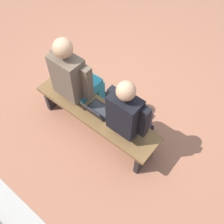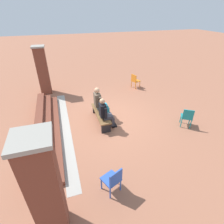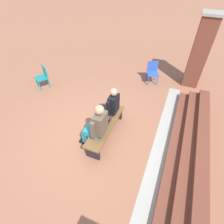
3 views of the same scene
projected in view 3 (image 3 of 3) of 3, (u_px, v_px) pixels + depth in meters
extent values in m
plane|color=#9E6047|center=(95.00, 134.00, 5.08)|extent=(60.00, 60.00, 0.00)
cube|color=#A8A399|center=(159.00, 152.00, 4.61)|extent=(6.34, 0.40, 0.01)
cube|color=brown|center=(185.00, 159.00, 4.38)|extent=(5.54, 0.90, 0.15)
cube|color=brown|center=(193.00, 158.00, 4.24)|extent=(5.54, 0.60, 0.15)
cube|color=brown|center=(202.00, 156.00, 4.09)|extent=(5.54, 0.30, 0.15)
cube|color=brown|center=(199.00, 54.00, 6.25)|extent=(0.56, 0.56, 2.50)
cube|color=gray|center=(213.00, 13.00, 5.38)|extent=(0.64, 0.64, 0.08)
cube|color=brown|center=(106.00, 125.00, 4.77)|extent=(1.80, 0.44, 0.05)
cube|color=black|center=(116.00, 113.00, 5.47)|extent=(0.06, 0.37, 0.40)
cube|color=black|center=(93.00, 153.00, 4.37)|extent=(0.06, 0.37, 0.40)
cube|color=#383842|center=(107.00, 111.00, 5.09)|extent=(0.32, 0.37, 0.13)
cube|color=#383842|center=(103.00, 114.00, 5.39)|extent=(0.10, 0.11, 0.45)
cube|color=black|center=(101.00, 118.00, 5.53)|extent=(0.10, 0.22, 0.07)
cube|color=#383842|center=(100.00, 118.00, 5.27)|extent=(0.10, 0.11, 0.45)
cube|color=black|center=(99.00, 122.00, 5.42)|extent=(0.10, 0.22, 0.07)
cube|color=black|center=(114.00, 104.00, 4.81)|extent=(0.36, 0.22, 0.52)
cube|color=maroon|center=(110.00, 104.00, 4.87)|extent=(0.05, 0.01, 0.31)
cube|color=black|center=(114.00, 99.00, 4.99)|extent=(0.08, 0.09, 0.45)
cube|color=black|center=(108.00, 109.00, 4.69)|extent=(0.08, 0.09, 0.45)
sphere|color=tan|center=(114.00, 92.00, 4.55)|extent=(0.21, 0.21, 0.21)
cube|color=teal|center=(93.00, 131.00, 4.50)|extent=(0.35, 0.41, 0.14)
cube|color=teal|center=(89.00, 133.00, 4.82)|extent=(0.11, 0.12, 0.45)
cube|color=black|center=(87.00, 137.00, 4.96)|extent=(0.11, 0.25, 0.07)
cube|color=teal|center=(85.00, 138.00, 4.69)|extent=(0.11, 0.12, 0.45)
cube|color=black|center=(84.00, 142.00, 4.83)|extent=(0.11, 0.25, 0.07)
cube|color=brown|center=(100.00, 123.00, 4.19)|extent=(0.39, 0.25, 0.58)
cube|color=brown|center=(102.00, 117.00, 4.40)|extent=(0.09, 0.10, 0.49)
cube|color=brown|center=(93.00, 130.00, 4.06)|extent=(0.09, 0.10, 0.49)
sphere|color=tan|center=(99.00, 110.00, 3.90)|extent=(0.23, 0.23, 0.23)
cube|color=black|center=(105.00, 123.00, 4.77)|extent=(0.32, 0.22, 0.02)
cube|color=#2D2D33|center=(104.00, 123.00, 4.77)|extent=(0.29, 0.15, 0.00)
cube|color=black|center=(109.00, 122.00, 4.66)|extent=(0.32, 0.07, 0.19)
cube|color=#33519E|center=(109.00, 122.00, 4.67)|extent=(0.28, 0.06, 0.17)
cube|color=#2D56B7|center=(153.00, 73.00, 6.85)|extent=(0.55, 0.55, 0.04)
cube|color=#2D56B7|center=(153.00, 66.00, 6.84)|extent=(0.19, 0.38, 0.40)
cylinder|color=#2D56B7|center=(148.00, 81.00, 6.86)|extent=(0.04, 0.04, 0.40)
cylinder|color=#2D56B7|center=(157.00, 81.00, 6.87)|extent=(0.04, 0.04, 0.40)
cylinder|color=#2D56B7|center=(147.00, 76.00, 7.13)|extent=(0.04, 0.04, 0.40)
cylinder|color=#2D56B7|center=(155.00, 76.00, 7.13)|extent=(0.04, 0.04, 0.40)
cube|color=teal|center=(41.00, 78.00, 6.61)|extent=(0.58, 0.58, 0.04)
cube|color=teal|center=(45.00, 71.00, 6.54)|extent=(0.25, 0.36, 0.40)
cylinder|color=teal|center=(37.00, 82.00, 6.79)|extent=(0.04, 0.04, 0.40)
cylinder|color=teal|center=(40.00, 86.00, 6.57)|extent=(0.04, 0.04, 0.40)
cylinder|color=teal|center=(46.00, 79.00, 6.94)|extent=(0.04, 0.04, 0.40)
cylinder|color=teal|center=(49.00, 83.00, 6.72)|extent=(0.04, 0.04, 0.40)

